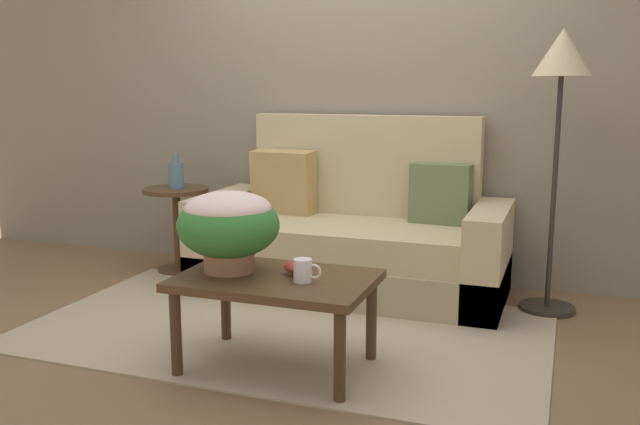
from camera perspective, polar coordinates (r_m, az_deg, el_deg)
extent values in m
plane|color=brown|center=(3.85, -2.67, -9.49)|extent=(14.00, 14.00, 0.00)
cube|color=gray|center=(4.83, 3.18, 10.83)|extent=(6.40, 0.12, 2.69)
cube|color=tan|center=(3.82, -2.83, -9.55)|extent=(2.77, 1.62, 0.01)
cube|color=tan|center=(4.46, 2.38, -5.00)|extent=(1.95, 0.85, 0.25)
cube|color=tan|center=(4.38, 2.32, -2.23)|extent=(1.53, 0.77, 0.20)
cube|color=tan|center=(4.67, 3.74, 2.55)|extent=(1.53, 0.15, 0.89)
cube|color=tan|center=(4.74, -7.68, -1.95)|extent=(0.21, 0.85, 0.60)
cube|color=tan|center=(4.24, 13.71, -3.66)|extent=(0.21, 0.85, 0.60)
cube|color=#607047|center=(4.42, 9.88, 1.54)|extent=(0.38, 0.17, 0.38)
cube|color=tan|center=(4.70, -3.01, 2.52)|extent=(0.44, 0.22, 0.43)
cylinder|color=#442D1B|center=(3.25, -11.77, -9.74)|extent=(0.05, 0.05, 0.41)
cylinder|color=#442D1B|center=(2.94, 1.63, -11.77)|extent=(0.05, 0.05, 0.41)
cylinder|color=#442D1B|center=(3.64, -7.77, -7.36)|extent=(0.05, 0.05, 0.41)
cylinder|color=#442D1B|center=(3.37, 4.25, -8.81)|extent=(0.05, 0.05, 0.41)
cube|color=#4C331E|center=(3.21, -3.65, -5.60)|extent=(0.89, 0.59, 0.04)
cylinder|color=#4C331E|center=(5.06, -11.54, -4.62)|extent=(0.30, 0.30, 0.03)
cylinder|color=#4C331E|center=(4.99, -11.66, -1.45)|extent=(0.05, 0.05, 0.55)
cylinder|color=#4C331E|center=(4.94, -11.78, 1.81)|extent=(0.45, 0.45, 0.03)
cylinder|color=#2D2823|center=(4.34, 18.14, -7.48)|extent=(0.32, 0.32, 0.03)
cylinder|color=#2D2823|center=(4.18, 18.67, 1.41)|extent=(0.03, 0.03, 1.33)
cone|color=#C6B289|center=(4.14, 19.34, 12.35)|extent=(0.32, 0.32, 0.26)
cylinder|color=#A36B4C|center=(3.30, -7.48, -3.77)|extent=(0.24, 0.24, 0.12)
ellipsoid|color=#337533|center=(3.26, -7.54, -1.05)|extent=(0.48, 0.48, 0.30)
ellipsoid|color=beige|center=(3.25, -7.58, 0.25)|extent=(0.41, 0.41, 0.17)
cylinder|color=white|center=(3.10, -1.43, -4.78)|extent=(0.08, 0.08, 0.10)
torus|color=white|center=(3.08, -0.49, -4.87)|extent=(0.07, 0.01, 0.07)
cylinder|color=#B2382D|center=(3.23, -1.89, -4.92)|extent=(0.05, 0.05, 0.02)
ellipsoid|color=#B2382D|center=(3.22, -1.89, -4.46)|extent=(0.13, 0.13, 0.06)
cylinder|color=slate|center=(4.93, -11.76, 3.00)|extent=(0.10, 0.10, 0.18)
cylinder|color=slate|center=(4.92, -11.81, 4.36)|extent=(0.05, 0.05, 0.06)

